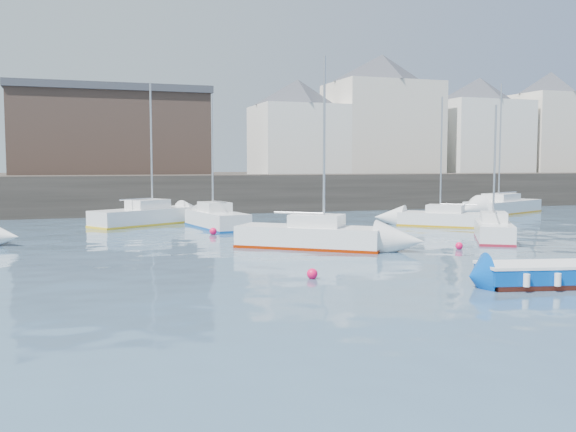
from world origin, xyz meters
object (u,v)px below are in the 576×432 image
object	(u,v)px
sailboat_g	(503,206)
buoy_near	(312,279)
sailboat_b	(311,236)
sailboat_c	(494,230)
buoy_mid	(459,249)
sailboat_h	(144,216)
buoy_far	(213,234)
sailboat_d	(449,219)
sailboat_f	(216,219)
blue_dinghy	(542,273)

from	to	relation	value
sailboat_g	buoy_near	distance (m)	32.94
sailboat_b	sailboat_c	world-z (taller)	sailboat_b
sailboat_b	sailboat_c	distance (m)	9.81
buoy_mid	sailboat_g	bearing A→B (deg)	48.03
sailboat_h	buoy_near	world-z (taller)	sailboat_h
sailboat_g	buoy_far	distance (m)	25.90
buoy_mid	buoy_near	bearing A→B (deg)	-151.63
sailboat_h	buoy_near	bearing A→B (deg)	-81.31
sailboat_d	sailboat_f	bearing A→B (deg)	165.71
buoy_far	sailboat_f	bearing A→B (deg)	74.65
blue_dinghy	buoy_far	bearing A→B (deg)	110.29
buoy_mid	sailboat_c	bearing A→B (deg)	32.77
sailboat_c	buoy_far	size ratio (longest dim) A/B	16.98
buoy_mid	sailboat_h	bearing A→B (deg)	126.71
sailboat_f	sailboat_g	xyz separation A→B (m)	(23.85, 4.23, -0.00)
sailboat_h	sailboat_g	bearing A→B (deg)	1.44
sailboat_b	sailboat_g	bearing A→B (deg)	33.95
sailboat_d	sailboat_h	distance (m)	19.20
sailboat_d	buoy_far	xyz separation A→B (m)	(-14.87, 0.22, -0.48)
sailboat_g	buoy_mid	bearing A→B (deg)	-131.97
buoy_mid	sailboat_d	bearing A→B (deg)	59.38
sailboat_d	buoy_near	distance (m)	20.40
sailboat_g	buoy_mid	xyz separation A→B (m)	(-15.45, -17.17, -0.57)
blue_dinghy	sailboat_h	size ratio (longest dim) A/B	0.47
buoy_near	sailboat_c	bearing A→B (deg)	29.65
sailboat_d	sailboat_g	world-z (taller)	sailboat_g
blue_dinghy	sailboat_b	bearing A→B (deg)	108.23
sailboat_f	sailboat_g	bearing A→B (deg)	10.05
blue_dinghy	sailboat_h	xyz separation A→B (m)	(-9.67, 24.98, 0.17)
sailboat_f	blue_dinghy	bearing A→B (deg)	-74.92
sailboat_b	sailboat_d	size ratio (longest dim) A/B	1.09
blue_dinghy	sailboat_f	distance (m)	22.22
sailboat_b	sailboat_f	xyz separation A→B (m)	(-2.14, 10.39, 0.00)
buoy_near	sailboat_h	bearing A→B (deg)	98.69
sailboat_c	sailboat_g	bearing A→B (deg)	51.36
sailboat_f	sailboat_h	size ratio (longest dim) A/B	0.90
sailboat_b	buoy_near	size ratio (longest dim) A/B	23.55
blue_dinghy	sailboat_d	bearing A→B (deg)	65.45
buoy_far	sailboat_d	bearing A→B (deg)	-0.83
sailboat_b	buoy_near	distance (m)	7.95
blue_dinghy	sailboat_g	xyz separation A→B (m)	(18.06, 25.68, 0.15)
sailboat_h	buoy_mid	size ratio (longest dim) A/B	26.29
sailboat_b	buoy_near	bearing A→B (deg)	-110.39
blue_dinghy	sailboat_c	size ratio (longest dim) A/B	0.61
buoy_mid	sailboat_b	bearing A→B (deg)	157.77
blue_dinghy	sailboat_c	xyz separation A→B (m)	(6.16, 10.78, 0.11)
buoy_near	buoy_mid	size ratio (longest dim) A/B	1.09
sailboat_b	sailboat_h	size ratio (longest dim) A/B	0.97
sailboat_d	sailboat_h	bearing A→B (deg)	158.34
sailboat_c	buoy_near	world-z (taller)	sailboat_c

